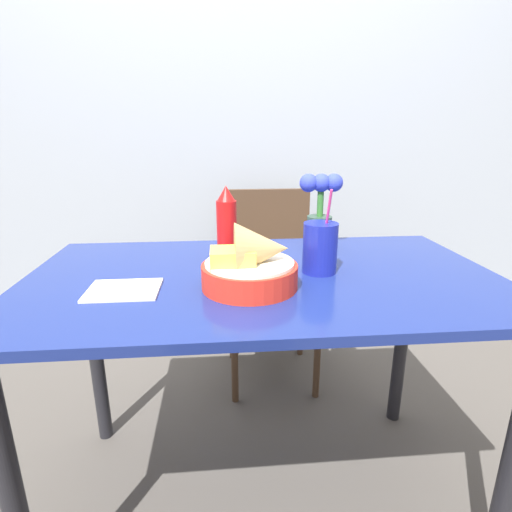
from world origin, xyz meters
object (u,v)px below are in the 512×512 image
Objects in this scene: food_basket at (253,265)px; ketchup_bottle at (227,224)px; chair_far_window at (269,268)px; drink_cup at (320,249)px; flower_vase at (320,210)px.

food_basket is 1.07× the size of ketchup_bottle.
food_basket reaches higher than chair_far_window.
drink_cup is (0.04, -0.75, 0.31)m from chair_far_window.
food_basket is 0.22m from drink_cup.
drink_cup is at bearing 27.35° from food_basket.
chair_far_window is at bearing 93.42° from drink_cup.
drink_cup reaches higher than chair_far_window.
chair_far_window is 0.73m from ketchup_bottle.
flower_vase is (0.10, -0.51, 0.37)m from chair_far_window.
flower_vase is (0.31, 0.09, 0.02)m from ketchup_bottle.
ketchup_bottle is at bearing -108.91° from chair_far_window.
drink_cup is 0.95× the size of flower_vase.
drink_cup is (0.19, 0.10, 0.01)m from food_basket.
drink_cup is at bearing -86.58° from chair_far_window.
ketchup_bottle reaches higher than food_basket.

